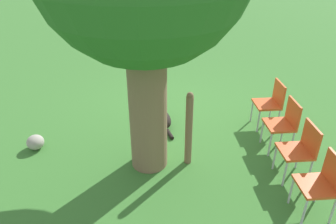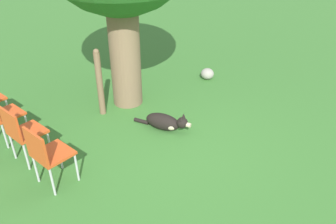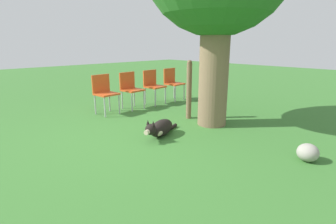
{
  "view_description": "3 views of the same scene",
  "coord_description": "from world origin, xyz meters",
  "px_view_note": "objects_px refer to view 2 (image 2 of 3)",
  "views": [
    {
      "loc": [
        0.09,
        5.24,
        3.18
      ],
      "look_at": [
        -0.01,
        0.11,
        0.3
      ],
      "focal_mm": 35.0,
      "sensor_mm": 36.0,
      "label": 1
    },
    {
      "loc": [
        -3.12,
        -3.23,
        2.98
      ],
      "look_at": [
        0.13,
        -0.06,
        0.34
      ],
      "focal_mm": 35.0,
      "sensor_mm": 36.0,
      "label": 2
    },
    {
      "loc": [
        3.21,
        -2.84,
        1.53
      ],
      "look_at": [
        0.17,
        0.11,
        0.41
      ],
      "focal_mm": 28.0,
      "sensor_mm": 36.0,
      "label": 3
    }
  ],
  "objects_px": {
    "dog": "(166,122)",
    "red_chair_0": "(47,153)",
    "red_chair_2": "(1,112)",
    "fence_post": "(100,82)",
    "red_chair_1": "(22,130)"
  },
  "relations": [
    {
      "from": "dog",
      "to": "fence_post",
      "type": "relative_size",
      "value": 0.84
    },
    {
      "from": "red_chair_2",
      "to": "red_chair_0",
      "type": "bearing_deg",
      "value": -94.01
    },
    {
      "from": "red_chair_0",
      "to": "red_chair_2",
      "type": "bearing_deg",
      "value": 85.99
    },
    {
      "from": "red_chair_1",
      "to": "red_chair_2",
      "type": "bearing_deg",
      "value": 85.99
    },
    {
      "from": "red_chair_0",
      "to": "red_chair_2",
      "type": "relative_size",
      "value": 1.0
    },
    {
      "from": "dog",
      "to": "red_chair_2",
      "type": "bearing_deg",
      "value": -146.48
    },
    {
      "from": "red_chair_1",
      "to": "red_chair_2",
      "type": "height_order",
      "value": "same"
    },
    {
      "from": "red_chair_1",
      "to": "red_chair_2",
      "type": "relative_size",
      "value": 1.0
    },
    {
      "from": "red_chair_1",
      "to": "dog",
      "type": "bearing_deg",
      "value": -27.23
    },
    {
      "from": "fence_post",
      "to": "red_chair_1",
      "type": "relative_size",
      "value": 1.4
    },
    {
      "from": "red_chair_1",
      "to": "red_chair_0",
      "type": "bearing_deg",
      "value": -94.01
    },
    {
      "from": "dog",
      "to": "red_chair_2",
      "type": "distance_m",
      "value": 2.52
    },
    {
      "from": "dog",
      "to": "red_chair_1",
      "type": "distance_m",
      "value": 2.16
    },
    {
      "from": "dog",
      "to": "red_chair_0",
      "type": "height_order",
      "value": "red_chair_0"
    },
    {
      "from": "dog",
      "to": "fence_post",
      "type": "distance_m",
      "value": 1.34
    }
  ]
}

